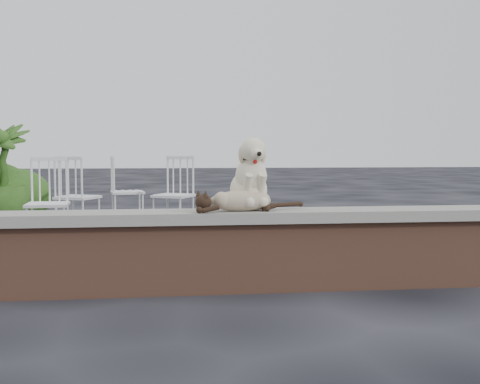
{
  "coord_description": "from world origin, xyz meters",
  "views": [
    {
      "loc": [
        0.42,
        -4.28,
        1.02
      ],
      "look_at": [
        0.99,
        0.2,
        0.7
      ],
      "focal_mm": 44.9,
      "sensor_mm": 36.0,
      "label": 1
    }
  ],
  "objects": [
    {
      "name": "capstone",
      "position": [
        0.0,
        0.0,
        0.54
      ],
      "size": [
        6.2,
        0.4,
        0.08
      ],
      "primitive_type": "cube",
      "color": "slate",
      "rests_on": "brick_wall"
    },
    {
      "name": "dog",
      "position": [
        1.04,
        0.1,
        0.85
      ],
      "size": [
        0.42,
        0.51,
        0.53
      ],
      "primitive_type": null,
      "rotation": [
        0.0,
        0.0,
        0.16
      ],
      "color": "beige",
      "rests_on": "capstone"
    },
    {
      "name": "chair_b",
      "position": [
        -0.79,
        2.13,
        0.47
      ],
      "size": [
        0.59,
        0.59,
        0.94
      ],
      "primitive_type": null,
      "rotation": [
        0.0,
        0.0,
        0.06
      ],
      "color": "white",
      "rests_on": "ground"
    },
    {
      "name": "ground",
      "position": [
        0.0,
        0.0,
        0.0
      ],
      "size": [
        60.0,
        60.0,
        0.0
      ],
      "primitive_type": "plane",
      "color": "black",
      "rests_on": "ground"
    },
    {
      "name": "chair_d",
      "position": [
        0.54,
        3.17,
        0.47
      ],
      "size": [
        0.76,
        0.76,
        0.94
      ],
      "primitive_type": null,
      "rotation": [
        0.0,
        0.0,
        -0.49
      ],
      "color": "white",
      "rests_on": "ground"
    },
    {
      "name": "cat",
      "position": [
        0.96,
        -0.05,
        0.66
      ],
      "size": [
        1.01,
        0.39,
        0.17
      ],
      "primitive_type": null,
      "rotation": [
        0.0,
        0.0,
        0.16
      ],
      "color": "tan",
      "rests_on": "capstone"
    },
    {
      "name": "chair_c",
      "position": [
        -0.61,
        3.07,
        0.47
      ],
      "size": [
        0.74,
        0.74,
        0.94
      ],
      "primitive_type": null,
      "rotation": [
        0.0,
        0.0,
        2.71
      ],
      "color": "white",
      "rests_on": "ground"
    },
    {
      "name": "brick_wall",
      "position": [
        0.0,
        0.0,
        0.25
      ],
      "size": [
        6.0,
        0.3,
        0.5
      ],
      "primitive_type": "cube",
      "color": "brown",
      "rests_on": "ground"
    },
    {
      "name": "potted_plant_b",
      "position": [
        -1.7,
        3.9,
        0.68
      ],
      "size": [
        1.01,
        1.01,
        1.36
      ],
      "primitive_type": "imported",
      "rotation": [
        0.0,
        0.0,
        -0.42
      ],
      "color": "#244714",
      "rests_on": "ground"
    },
    {
      "name": "chair_e",
      "position": [
        -0.07,
        3.86,
        0.47
      ],
      "size": [
        0.64,
        0.64,
        0.94
      ],
      "primitive_type": null,
      "rotation": [
        0.0,
        0.0,
        1.73
      ],
      "color": "white",
      "rests_on": "ground"
    }
  ]
}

